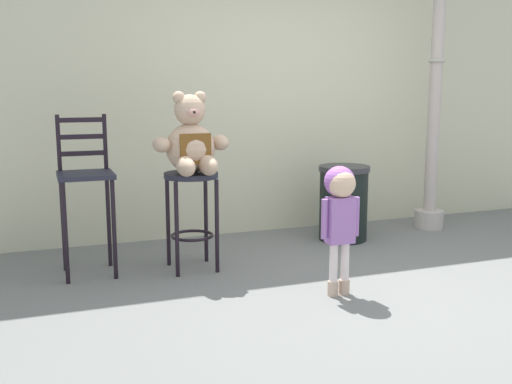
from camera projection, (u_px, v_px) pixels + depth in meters
name	position (u px, v px, depth m)	size (l,w,h in m)	color
ground_plane	(382.00, 298.00, 4.03)	(24.00, 24.00, 0.00)	slate
building_wall	(264.00, 61.00, 5.79)	(6.49, 0.30, 3.32)	beige
bar_stool_with_teddy	(192.00, 200.00, 4.58)	(0.42, 0.42, 0.76)	#20202F
teddy_bear	(191.00, 143.00, 4.47)	(0.59, 0.53, 0.62)	tan
child_walking	(340.00, 202.00, 3.98)	(0.28, 0.22, 0.89)	#C4A48F
trash_bin	(343.00, 203.00, 5.51)	(0.47, 0.47, 0.70)	black
lamppost	(434.00, 115.00, 5.84)	(0.29, 0.29, 2.87)	#B3AAA5
bar_chair_empty	(86.00, 184.00, 4.44)	(0.40, 0.40, 1.21)	#20202F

